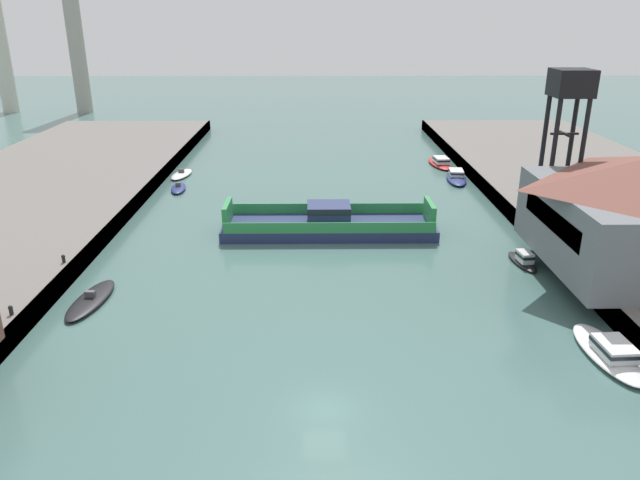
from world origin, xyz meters
TOP-DOWN VIEW (x-y plane):
  - ground_plane at (0.00, 0.00)m, footprint 400.00×400.00m
  - chain_ferry at (0.99, 29.80)m, footprint 21.83×6.55m
  - moored_boat_near_left at (18.99, 50.76)m, footprint 3.44×8.21m
  - moored_boat_near_right at (-18.07, 46.24)m, footprint 2.43×5.49m
  - moored_boat_mid_left at (18.43, 21.18)m, footprint 2.08×5.06m
  - moored_boat_mid_right at (-19.10, 53.30)m, footprint 2.95×6.30m
  - moored_boat_far_left at (-18.16, 13.89)m, footprint 2.95×7.62m
  - moored_boat_far_right at (18.90, 5.27)m, footprint 3.27×8.16m
  - moored_boat_upstream_a at (18.47, 59.16)m, footprint 3.33×8.16m
  - crane_tower at (23.37, 27.90)m, footprint 3.49×3.49m
  - bollard_left_aft at (-21.63, 8.64)m, footprint 0.32×0.32m
  - bollard_right_aft at (21.63, 9.61)m, footprint 0.32×0.32m
  - bollard_left_far at (-21.63, 18.00)m, footprint 0.32×0.32m
  - bollard_right_far at (21.63, 17.99)m, footprint 0.32×0.32m
  - smokestack_distant_a at (-53.51, 112.37)m, footprint 3.77×3.77m

SIDE VIEW (x-z plane):
  - ground_plane at x=0.00m, z-range 0.00..0.00m
  - moored_boat_far_left at x=-18.16m, z-range -0.24..0.74m
  - moored_boat_near_right at x=-18.07m, z-range -0.24..0.75m
  - moored_boat_mid_right at x=-19.10m, z-range -0.24..0.79m
  - moored_boat_mid_left at x=18.43m, z-range -0.16..1.15m
  - moored_boat_near_left at x=18.99m, z-range -0.17..1.17m
  - moored_boat_upstream_a at x=18.47m, z-range -0.18..1.19m
  - moored_boat_far_right at x=18.90m, z-range -0.18..1.22m
  - chain_ferry at x=0.99m, z-range -0.67..2.63m
  - bollard_left_aft at x=-21.63m, z-range 1.75..2.46m
  - bollard_right_aft at x=21.63m, z-range 1.75..2.46m
  - bollard_left_far at x=-21.63m, z-range 1.75..2.46m
  - bollard_right_far at x=21.63m, z-range 1.75..2.46m
  - crane_tower at x=23.37m, z-range 6.07..20.97m
  - smokestack_distant_a at x=-53.51m, z-range 1.04..37.72m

